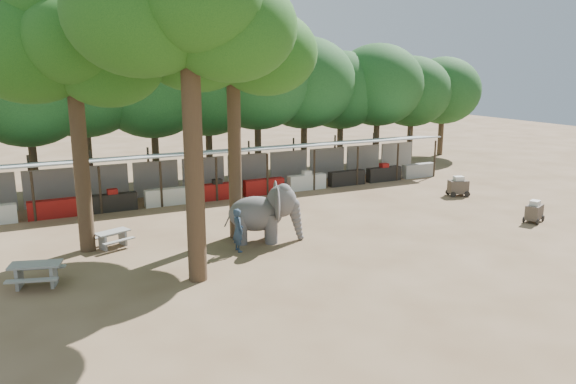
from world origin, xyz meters
name	(u,v)px	position (x,y,z in m)	size (l,w,h in m)	color
ground	(374,270)	(0.00, 0.00, 0.00)	(100.00, 100.00, 0.00)	brown
vendor_stalls	(235,173)	(0.00, 13.84, 1.18)	(28.00, 2.99, 2.80)	#A4A7AB
yard_tree_left	(66,40)	(-9.13, 7.19, 8.20)	(7.10, 6.90, 11.02)	#332316
yard_tree_center	(182,2)	(-6.13, 2.19, 9.21)	(7.10, 6.90, 12.04)	#332316
yard_tree_back	(227,33)	(-3.13, 6.19, 8.54)	(7.10, 6.90, 11.36)	#332316
backdrop_trees	(204,93)	(0.00, 19.00, 5.51)	(46.46, 5.95, 8.33)	#332316
elephant	(265,213)	(-2.11, 4.96, 1.23)	(3.31, 2.55, 2.46)	#494647
handler	(238,230)	(-3.62, 4.20, 0.88)	(0.63, 0.42, 1.76)	#26384C
picnic_table_near	(36,272)	(-11.05, 3.79, 0.54)	(2.00, 1.88, 0.82)	gray
picnic_table_far	(113,237)	(-8.03, 6.95, 0.44)	(1.70, 1.62, 0.68)	gray
cart_front	(534,211)	(10.48, 1.90, 0.52)	(1.27, 1.07, 1.05)	#3E332B
cart_back	(458,186)	(11.12, 7.64, 0.56)	(1.34, 1.09, 1.13)	#3E332B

